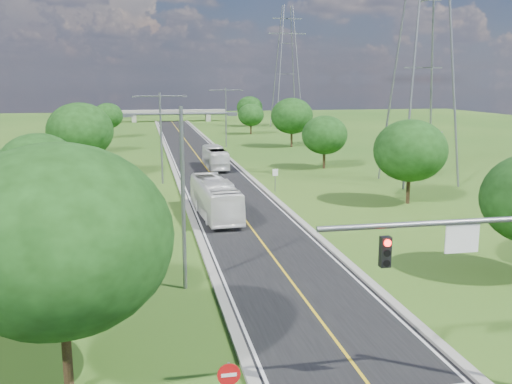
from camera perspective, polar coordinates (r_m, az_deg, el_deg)
ground at (r=79.31m, az=-5.39°, el=2.92°), size 260.00×260.00×0.00m
road at (r=85.22m, az=-5.82°, el=3.50°), size 8.00×150.00×0.06m
curb_left at (r=84.92m, az=-8.68°, el=3.46°), size 0.50×150.00×0.22m
curb_right at (r=85.72m, az=-2.99°, el=3.64°), size 0.50×150.00×0.22m
signal_mast at (r=21.70m, az=22.18°, el=-6.97°), size 8.54×0.33×7.20m
do_not_enter_left at (r=19.29m, az=-2.73°, el=-18.62°), size 0.76×0.11×2.50m
speed_limit_sign at (r=58.43m, az=1.93°, el=1.58°), size 0.55×0.09×2.40m
overpass at (r=158.54m, az=-8.47°, el=7.85°), size 30.00×3.00×3.20m
streetlight_near_left at (r=30.64m, az=-7.34°, el=0.92°), size 5.90×0.25×10.00m
streetlight_mid_left at (r=63.35m, az=-9.49°, el=6.14°), size 5.90×0.25×10.00m
streetlight_far_right at (r=97.25m, az=-3.03°, el=7.99°), size 5.90×0.25×10.00m
power_tower_near at (r=65.44m, az=16.45°, el=13.08°), size 9.00×6.40×28.00m
power_tower_far at (r=137.39m, az=3.10°, el=12.29°), size 9.00×6.40×28.00m
tree_la at (r=27.45m, az=-23.59°, el=-2.59°), size 7.14×7.14×8.30m
tree_lb at (r=47.25m, az=-20.92°, el=2.29°), size 6.30×6.30×7.33m
tree_lc at (r=68.69m, az=-17.19°, el=5.87°), size 7.56×7.56×8.79m
tree_ld at (r=92.74m, az=-16.96°, el=6.76°), size 6.72×6.72×7.82m
tree_le at (r=116.48m, az=-14.60°, el=7.39°), size 5.88×5.88×6.84m
tree_lf at (r=21.03m, az=-19.09°, el=-4.52°), size 7.98×7.98×9.28m
tree_rb at (r=54.13m, az=15.17°, el=4.02°), size 6.72×6.72×7.82m
tree_rc at (r=74.11m, az=6.88°, el=5.68°), size 5.88×5.88×6.84m
tree_rd at (r=97.55m, az=3.61°, el=7.60°), size 7.14×7.14×8.30m
tree_re at (r=120.44m, az=-0.52°, el=7.71°), size 5.46×5.46×6.35m
tree_rf at (r=140.68m, az=-0.64°, el=8.46°), size 6.30×6.30×7.33m
bus_outbound at (r=73.81m, az=-4.10°, el=3.45°), size 2.34×9.90×2.76m
bus_inbound at (r=47.84m, az=-4.11°, el=-0.59°), size 3.25×11.25×3.10m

